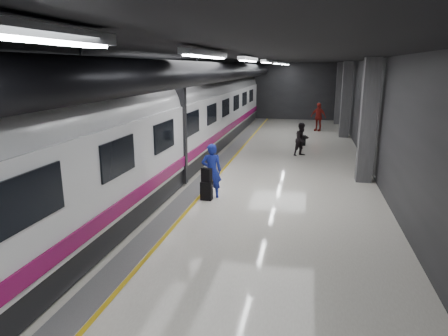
# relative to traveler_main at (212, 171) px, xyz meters

# --- Properties ---
(ground) EXTENTS (40.00, 40.00, 0.00)m
(ground) POSITION_rel_traveler_main_xyz_m (0.55, 1.08, -0.90)
(ground) COLOR white
(ground) RESTS_ON ground
(platform_hall) EXTENTS (10.02, 40.02, 4.51)m
(platform_hall) POSITION_rel_traveler_main_xyz_m (0.26, 2.04, 2.64)
(platform_hall) COLOR black
(platform_hall) RESTS_ON ground
(train) EXTENTS (3.05, 38.00, 4.05)m
(train) POSITION_rel_traveler_main_xyz_m (-2.70, 1.08, 1.17)
(train) COLOR black
(train) RESTS_ON ground
(traveler_main) EXTENTS (0.74, 0.59, 1.79)m
(traveler_main) POSITION_rel_traveler_main_xyz_m (0.00, 0.00, 0.00)
(traveler_main) COLOR blue
(traveler_main) RESTS_ON ground
(suitcase_main) EXTENTS (0.38, 0.25, 0.60)m
(suitcase_main) POSITION_rel_traveler_main_xyz_m (-0.10, -0.30, -0.60)
(suitcase_main) COLOR black
(suitcase_main) RESTS_ON ground
(shoulder_bag) EXTENTS (0.37, 0.27, 0.44)m
(shoulder_bag) POSITION_rel_traveler_main_xyz_m (-0.10, -0.27, -0.07)
(shoulder_bag) COLOR black
(shoulder_bag) RESTS_ON suitcase_main
(traveler_far_a) EXTENTS (0.98, 0.97, 1.60)m
(traveler_far_a) POSITION_rel_traveler_main_xyz_m (2.71, 7.08, -0.10)
(traveler_far_a) COLOR black
(traveler_far_a) RESTS_ON ground
(traveler_far_b) EXTENTS (1.18, 0.91, 1.87)m
(traveler_far_b) POSITION_rel_traveler_main_xyz_m (3.58, 15.24, 0.04)
(traveler_far_b) COLOR maroon
(traveler_far_b) RESTS_ON ground
(suitcase_far) EXTENTS (0.39, 0.25, 0.56)m
(suitcase_far) POSITION_rel_traveler_main_xyz_m (2.68, 9.77, -0.62)
(suitcase_far) COLOR black
(suitcase_far) RESTS_ON ground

